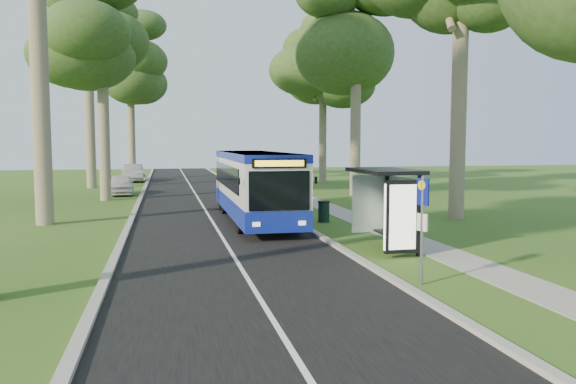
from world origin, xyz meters
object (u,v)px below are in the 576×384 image
bus_shelter (394,194)px  bus_stop_sign (422,218)px  car_white (121,185)px  car_silver (133,173)px  litter_bin (324,211)px  bus (254,185)px

bus_shelter → bus_stop_sign: bearing=-103.5°
car_white → car_silver: (0.10, 13.06, 0.10)m
litter_bin → car_white: (-9.64, 15.39, 0.22)m
bus_shelter → car_silver: (-9.83, 35.37, -1.06)m
bus → car_silver: 28.11m
car_white → car_silver: size_ratio=0.85×
bus_stop_sign → car_white: bus_stop_sign is taller
bus_shelter → litter_bin: bus_shelter is taller
litter_bin → bus_shelter: bearing=-87.6°
bus_stop_sign → litter_bin: 11.07m
car_silver → bus_stop_sign: bearing=-85.8°
bus_shelter → car_silver: bus_shelter is taller
bus → bus_shelter: size_ratio=3.78×
litter_bin → car_white: size_ratio=0.23×
bus_shelter → bus: bearing=111.5°
bus_shelter → litter_bin: size_ratio=3.29×
car_silver → car_white: bearing=-98.9°
bus → bus_stop_sign: bearing=-79.5°
bus → bus_stop_sign: 12.32m
car_white → bus_stop_sign: bearing=-75.1°
litter_bin → car_white: 18.16m
car_silver → bus_shelter: bearing=-82.9°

